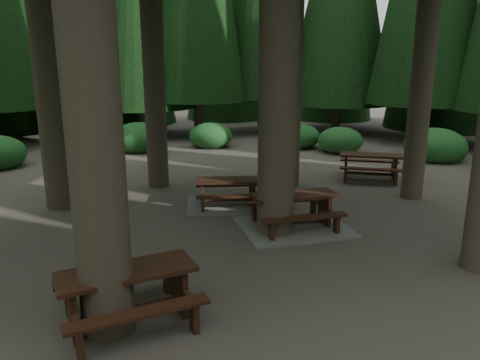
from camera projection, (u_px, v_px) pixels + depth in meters
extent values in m
plane|color=#4C463E|center=(244.00, 239.00, 10.38)|extent=(80.00, 80.00, 0.00)
cube|color=gray|center=(294.00, 227.00, 11.01)|extent=(2.53, 2.11, 0.05)
cube|color=#32190F|center=(295.00, 195.00, 10.82)|extent=(1.96, 0.80, 0.06)
cube|color=#32190F|center=(284.00, 201.00, 11.50)|extent=(1.94, 0.32, 0.05)
cube|color=#32190F|center=(305.00, 217.00, 10.30)|extent=(1.94, 0.32, 0.05)
cube|color=#32190F|center=(262.00, 215.00, 10.73)|extent=(0.10, 0.59, 0.77)
cube|color=#32190F|center=(263.00, 213.00, 10.71)|extent=(0.13, 1.56, 0.06)
cube|color=#32190F|center=(324.00, 210.00, 11.12)|extent=(0.10, 0.59, 0.77)
cube|color=#32190F|center=(325.00, 207.00, 11.10)|extent=(0.13, 1.56, 0.06)
cube|color=#32190F|center=(294.00, 220.00, 10.97)|extent=(1.62, 0.13, 0.09)
cube|color=gray|center=(228.00, 205.00, 12.71)|extent=(2.44, 2.12, 0.05)
cube|color=#32190F|center=(228.00, 180.00, 12.54)|extent=(1.79, 0.92, 0.06)
cube|color=#32190F|center=(226.00, 185.00, 13.16)|extent=(1.73, 0.49, 0.05)
cube|color=#32190F|center=(229.00, 196.00, 12.06)|extent=(1.73, 0.49, 0.05)
cube|color=#32190F|center=(202.00, 194.00, 12.57)|extent=(0.15, 0.53, 0.69)
cube|color=#32190F|center=(202.00, 192.00, 12.56)|extent=(0.28, 1.38, 0.06)
cube|color=#32190F|center=(253.00, 193.00, 12.69)|extent=(0.15, 0.53, 0.69)
cube|color=#32190F|center=(253.00, 191.00, 12.68)|extent=(0.28, 1.38, 0.06)
cube|color=#32190F|center=(228.00, 200.00, 12.67)|extent=(1.42, 0.29, 0.08)
cube|color=#32190F|center=(371.00, 155.00, 15.31)|extent=(2.08, 1.55, 0.06)
cube|color=#32190F|center=(369.00, 161.00, 16.01)|extent=(1.86, 1.11, 0.05)
cube|color=#32190F|center=(371.00, 169.00, 14.78)|extent=(1.86, 1.11, 0.05)
cube|color=#32190F|center=(346.00, 167.00, 15.59)|extent=(0.34, 0.57, 0.78)
cube|color=#32190F|center=(346.00, 165.00, 15.57)|extent=(0.78, 1.44, 0.06)
cube|color=#32190F|center=(395.00, 169.00, 15.25)|extent=(0.34, 0.57, 0.78)
cube|color=#32190F|center=(395.00, 167.00, 15.23)|extent=(0.78, 1.44, 0.06)
cube|color=#32190F|center=(369.00, 173.00, 15.47)|extent=(1.49, 0.80, 0.09)
cube|color=#32190F|center=(126.00, 272.00, 6.88)|extent=(2.12, 1.18, 0.07)
cube|color=#32190F|center=(118.00, 274.00, 7.54)|extent=(2.01, 0.70, 0.06)
cube|color=#32190F|center=(139.00, 313.00, 6.38)|extent=(2.01, 0.70, 0.06)
cube|color=#32190F|center=(72.00, 310.00, 6.65)|extent=(0.22, 0.62, 0.80)
cube|color=#32190F|center=(72.00, 306.00, 6.63)|extent=(0.43, 1.59, 0.07)
cube|color=#32190F|center=(179.00, 287.00, 7.32)|extent=(0.22, 0.62, 0.80)
cube|color=#32190F|center=(179.00, 283.00, 7.31)|extent=(0.43, 1.59, 0.07)
cube|color=#32190F|center=(129.00, 310.00, 7.03)|extent=(1.65, 0.44, 0.09)
ellipsoid|color=#1F5C25|center=(435.00, 149.00, 18.51)|extent=(2.42, 2.42, 1.49)
ellipsoid|color=#1F5C25|center=(340.00, 143.00, 19.92)|extent=(1.90, 1.90, 1.17)
ellipsoid|color=#1F5C25|center=(299.00, 139.00, 21.02)|extent=(1.84, 1.84, 1.13)
ellipsoid|color=#1F5C25|center=(211.00, 138.00, 21.15)|extent=(1.95, 1.95, 1.20)
ellipsoid|color=#1F5C25|center=(138.00, 141.00, 20.37)|extent=(2.31, 2.31, 1.42)
ellipsoid|color=#1F5C25|center=(85.00, 146.00, 19.27)|extent=(1.93, 1.93, 1.19)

